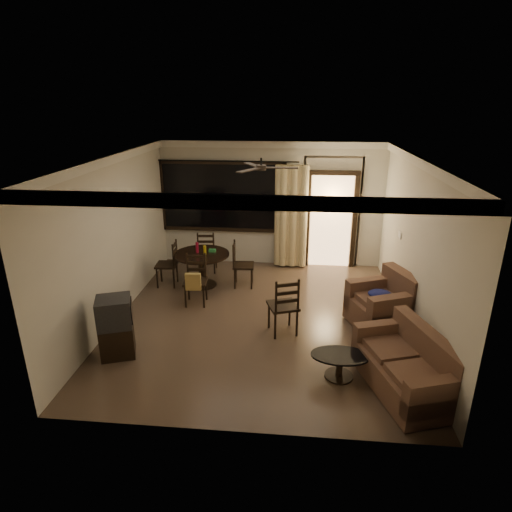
# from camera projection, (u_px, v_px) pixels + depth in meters

# --- Properties ---
(ground) EXTENTS (5.50, 5.50, 0.00)m
(ground) POSITION_uv_depth(u_px,v_px,m) (261.00, 319.00, 7.56)
(ground) COLOR #7F6651
(ground) RESTS_ON ground
(room_shell) EXTENTS (5.50, 6.70, 5.50)m
(room_shell) POSITION_uv_depth(u_px,v_px,m) (298.00, 196.00, 8.53)
(room_shell) COLOR beige
(room_shell) RESTS_ON ground
(dining_table) EXTENTS (1.13, 1.13, 0.92)m
(dining_table) POSITION_uv_depth(u_px,v_px,m) (202.00, 260.00, 8.73)
(dining_table) COLOR black
(dining_table) RESTS_ON ground
(dining_chair_west) EXTENTS (0.45, 0.45, 0.95)m
(dining_chair_west) POSITION_uv_depth(u_px,v_px,m) (168.00, 272.00, 8.83)
(dining_chair_west) COLOR black
(dining_chair_west) RESTS_ON ground
(dining_chair_east) EXTENTS (0.45, 0.45, 0.95)m
(dining_chair_east) POSITION_uv_depth(u_px,v_px,m) (243.00, 273.00, 8.80)
(dining_chair_east) COLOR black
(dining_chair_east) RESTS_ON ground
(dining_chair_south) EXTENTS (0.45, 0.50, 0.95)m
(dining_chair_south) POSITION_uv_depth(u_px,v_px,m) (196.00, 289.00, 8.01)
(dining_chair_south) COLOR black
(dining_chair_south) RESTS_ON ground
(dining_chair_north) EXTENTS (0.45, 0.45, 0.95)m
(dining_chair_north) POSITION_uv_depth(u_px,v_px,m) (208.00, 259.00, 9.56)
(dining_chair_north) COLOR black
(dining_chair_north) RESTS_ON ground
(tv_cabinet) EXTENTS (0.61, 0.58, 0.94)m
(tv_cabinet) POSITION_uv_depth(u_px,v_px,m) (116.00, 327.00, 6.35)
(tv_cabinet) COLOR black
(tv_cabinet) RESTS_ON ground
(sofa) EXTENTS (1.24, 1.70, 0.82)m
(sofa) POSITION_uv_depth(u_px,v_px,m) (408.00, 368.00, 5.63)
(sofa) COLOR #472A21
(sofa) RESTS_ON ground
(armchair) EXTENTS (1.21, 1.21, 0.93)m
(armchair) POSITION_uv_depth(u_px,v_px,m) (384.00, 305.00, 7.22)
(armchair) COLOR #472A21
(armchair) RESTS_ON ground
(coffee_table) EXTENTS (0.81, 0.49, 0.36)m
(coffee_table) POSITION_uv_depth(u_px,v_px,m) (340.00, 362.00, 5.91)
(coffee_table) COLOR black
(coffee_table) RESTS_ON ground
(side_chair) EXTENTS (0.58, 0.58, 1.02)m
(side_chair) POSITION_uv_depth(u_px,v_px,m) (283.00, 316.00, 7.02)
(side_chair) COLOR black
(side_chair) RESTS_ON ground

